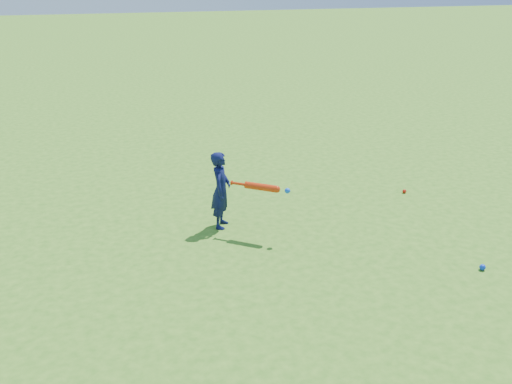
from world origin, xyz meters
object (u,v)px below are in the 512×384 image
ground_ball_blue (483,267)px  child (221,190)px  bat_swing (264,187)px  ground_ball_red (404,191)px

ground_ball_blue → child: bearing=142.4°
child → bat_swing: 0.64m
child → ground_ball_blue: bearing=-103.3°
ground_ball_red → ground_ball_blue: size_ratio=0.84×
ground_ball_blue → ground_ball_red: bearing=81.3°
child → ground_ball_red: child is taller
child → ground_ball_red: (2.99, 0.38, -0.49)m
ground_ball_red → ground_ball_blue: 2.43m
ground_ball_red → ground_ball_blue: ground_ball_blue is taller
child → bat_swing: bearing=-108.6°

